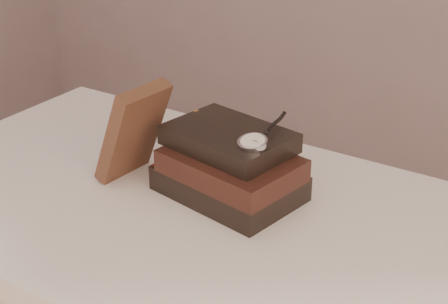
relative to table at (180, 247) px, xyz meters
The scene contains 5 objects.
table is the anchor object (origin of this frame).
book_stack 0.17m from the table, 43.05° to the left, with size 0.25×0.19×0.11m.
journal 0.21m from the table, 168.46° to the left, with size 0.03×0.11×0.18m, color #3C2117.
pocket_watch 0.25m from the table, 20.14° to the left, with size 0.05×0.15×0.02m.
eyeglasses 0.21m from the table, 91.17° to the left, with size 0.11×0.12×0.04m.
Camera 1 is at (0.58, -0.41, 1.30)m, focal length 53.95 mm.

